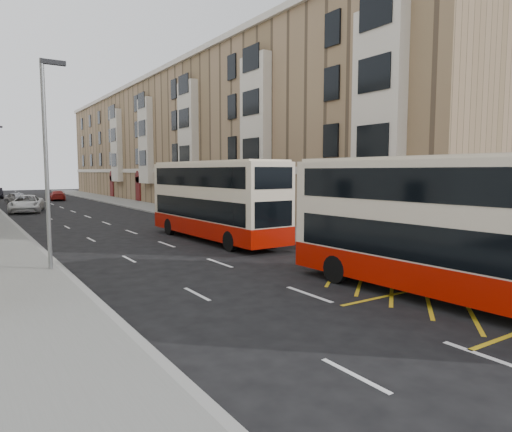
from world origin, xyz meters
TOP-DOWN VIEW (x-y plane):
  - ground at (0.00, 0.00)m, footprint 200.00×200.00m
  - pavement_right at (8.00, 30.00)m, footprint 4.00×120.00m
  - kerb_right at (6.00, 30.00)m, footprint 0.25×120.00m
  - kerb_left at (-6.00, 30.00)m, footprint 0.25×120.00m
  - road_markings at (0.00, 45.00)m, footprint 10.00×110.00m
  - terrace_right at (14.88, 45.38)m, footprint 10.75×79.00m
  - guard_railing at (6.25, 5.75)m, footprint 0.06×6.56m
  - street_lamp_near at (-6.35, 12.00)m, footprint 0.93×0.18m
  - double_decker_front at (3.09, 1.20)m, footprint 3.14×11.15m
  - double_decker_rear at (2.86, 15.85)m, footprint 2.90×11.34m
  - pedestrian_mid at (7.66, 4.22)m, footprint 1.11×0.98m
  - pedestrian_far at (6.36, 2.51)m, footprint 1.20×1.01m
  - white_van at (-3.88, 41.62)m, footprint 3.96×6.37m
  - car_silver at (-3.40, 54.36)m, footprint 3.00×4.48m
  - car_red at (1.86, 59.24)m, footprint 2.43×4.76m

SIDE VIEW (x-z plane):
  - ground at x=0.00m, z-range 0.00..0.00m
  - road_markings at x=0.00m, z-range 0.00..0.01m
  - pavement_right at x=8.00m, z-range 0.00..0.15m
  - kerb_right at x=6.00m, z-range 0.00..0.15m
  - kerb_left at x=-6.00m, z-range 0.00..0.15m
  - car_red at x=1.86m, z-range 0.00..1.32m
  - car_silver at x=-3.40m, z-range 0.00..1.42m
  - white_van at x=-3.88m, z-range 0.00..1.64m
  - guard_railing at x=6.25m, z-range 0.35..1.36m
  - pedestrian_mid at x=7.66m, z-range 0.15..2.07m
  - pedestrian_far at x=6.36m, z-range 0.15..2.08m
  - double_decker_front at x=3.09m, z-range 0.04..4.44m
  - double_decker_rear at x=2.86m, z-range 0.04..4.54m
  - street_lamp_near at x=-6.35m, z-range 0.64..8.64m
  - terrace_right at x=14.88m, z-range -0.10..15.15m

